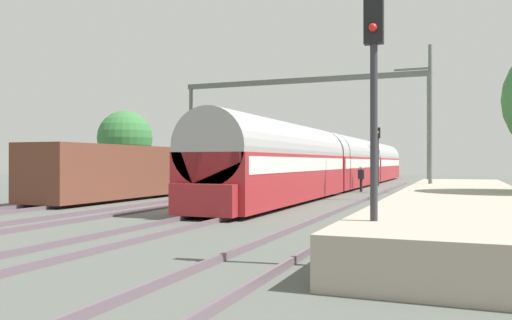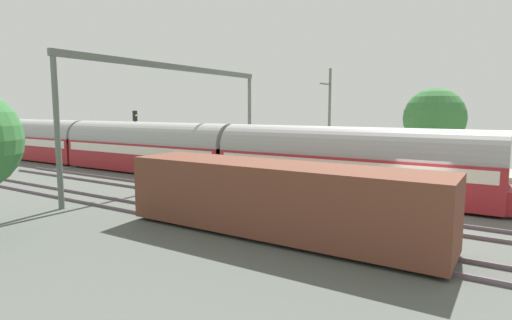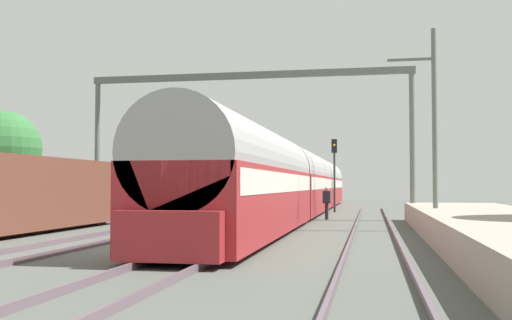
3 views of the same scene
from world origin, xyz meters
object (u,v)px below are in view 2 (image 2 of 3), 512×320
freight_car (276,199)px  person_crossing (215,161)px  passenger_train (147,148)px  catenary_gantry (178,94)px  railway_signal_far (136,131)px

freight_car → person_crossing: freight_car is taller
person_crossing → passenger_train: bearing=-67.5°
person_crossing → catenary_gantry: size_ratio=0.10×
railway_signal_far → catenary_gantry: 10.20m
passenger_train → person_crossing: 5.67m
freight_car → person_crossing: size_ratio=7.51×
passenger_train → person_crossing: bearing=-68.9°
railway_signal_far → person_crossing: bearing=-89.4°
catenary_gantry → passenger_train: bearing=68.1°
railway_signal_far → catenary_gantry: size_ratio=0.28×
freight_car → catenary_gantry: (6.57, 11.22, 4.49)m
passenger_train → railway_signal_far: 4.09m
passenger_train → freight_car: 18.85m
railway_signal_far → catenary_gantry: (-4.11, -8.89, 2.84)m
passenger_train → freight_car: (-8.76, -16.69, -0.50)m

